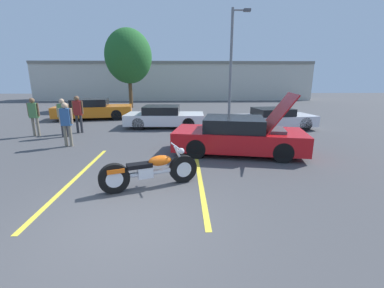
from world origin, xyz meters
The scene contains 15 objects.
ground_plane centered at (0.00, 0.00, 0.00)m, with size 80.00×80.00×0.00m, color #474749.
parking_stripe_foreground centered at (-1.87, 2.29, 0.00)m, with size 0.12×5.27×0.01m, color yellow.
parking_stripe_middle centered at (1.48, 2.29, 0.00)m, with size 0.12×5.27×0.01m, color yellow.
far_building centered at (0.00, 27.67, 2.34)m, with size 32.00×4.20×4.40m.
light_pole centered at (4.28, 13.20, 3.80)m, with size 1.21×0.28×6.85m.
tree_background centered at (-3.58, 18.84, 4.36)m, with size 3.93×3.93×6.63m.
motorcycle centered at (0.23, 1.63, 0.42)m, with size 2.33×1.07×0.99m.
show_car_hood_open centered at (3.00, 4.48, 0.63)m, with size 4.77×2.71×2.13m.
parked_car_left_row centered at (-4.83, 12.64, 0.61)m, with size 5.03×2.67×1.29m.
parked_car_mid_row centered at (0.01, 9.59, 0.55)m, with size 4.22×2.02×1.14m.
parked_car_right_row centered at (5.78, 8.77, 0.54)m, with size 4.23×2.33×1.10m.
spectator_near_motorcycle centered at (-3.46, 5.63, 1.02)m, with size 0.52×0.23×1.72m.
spectator_by_show_car centered at (-4.02, 8.20, 1.07)m, with size 0.52×0.23×1.78m.
spectator_midground centered at (-4.34, 7.34, 1.03)m, with size 0.52×0.23×1.72m.
spectator_far_lot centered at (-5.74, 7.54, 1.04)m, with size 0.52×0.23×1.74m.
Camera 1 is at (1.05, -4.29, 2.64)m, focal length 24.00 mm.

